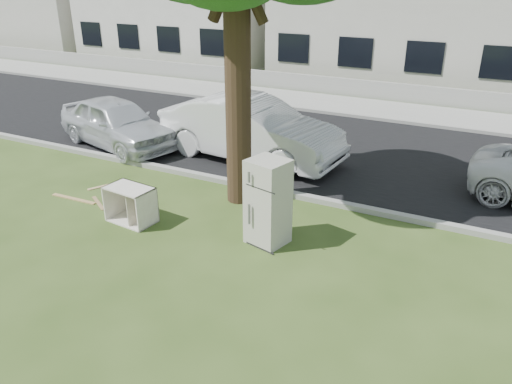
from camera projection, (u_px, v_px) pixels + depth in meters
The scene contains 13 objects.
ground at pixel (213, 238), 9.54m from camera, with size 120.00×120.00×0.00m, color #324A1A.
road at pixel (321, 147), 14.42m from camera, with size 120.00×7.00×0.01m, color black.
kerb_near at pixel (268, 192), 11.53m from camera, with size 120.00×0.18×0.12m, color gray.
kerb_far at pixel (357, 118), 17.31m from camera, with size 120.00×0.18×0.12m, color gray.
sidewalk at pixel (368, 108), 18.48m from camera, with size 120.00×2.80×0.01m, color gray.
low_wall at pixel (380, 90), 19.64m from camera, with size 120.00×0.15×0.70m, color gray.
fridge at pixel (268, 202), 9.10m from camera, with size 0.67×0.63×1.64m, color beige.
cabinet at pixel (131, 204), 10.05m from camera, with size 0.96×0.59×0.75m, color silver.
plank_a at pixel (74, 199), 11.15m from camera, with size 1.20×0.10×0.02m, color tan.
plank_b at pixel (98, 203), 10.96m from camera, with size 0.79×0.08×0.02m, color #93774D.
plank_c at pixel (104, 186), 11.82m from camera, with size 0.78×0.09×0.02m, color tan.
car_center at pixel (250, 129), 13.24m from camera, with size 1.76×5.04×1.66m, color silver.
car_left at pixel (117, 123), 14.28m from camera, with size 1.65×4.10×1.40m, color silver.
Camera 1 is at (4.53, -7.06, 4.70)m, focal length 35.00 mm.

